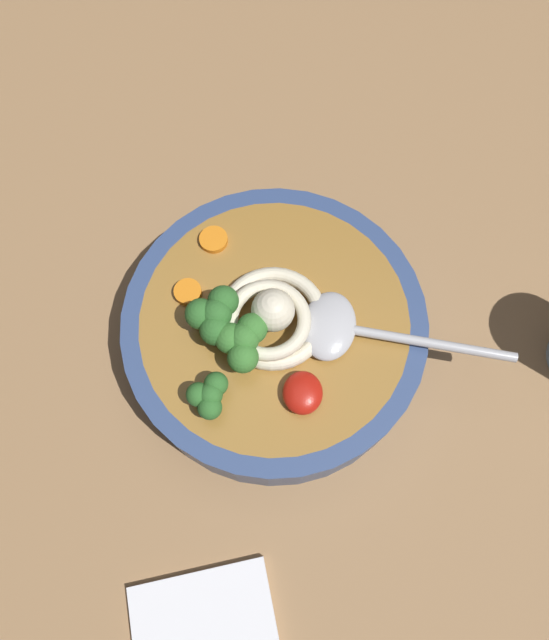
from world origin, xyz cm
name	(u,v)px	position (x,y,z in cm)	size (l,w,h in cm)	color
table_slab	(249,372)	(0.00, 0.00, 1.25)	(98.56, 98.56, 2.50)	#936D47
soup_bowl	(274,332)	(-2.54, 2.26, 5.56)	(25.49, 25.49, 5.92)	#334775
noodle_pile	(272,316)	(-2.37, 2.03, 9.67)	(9.91, 9.72, 3.99)	beige
soup_spoon	(346,329)	(-1.72, 8.05, 9.22)	(6.56, 17.51, 1.60)	#B7B7BC
chili_sauce_dollop	(303,393)	(3.70, 4.68, 9.21)	(3.47, 3.13, 1.56)	#B2190F
broccoli_floret_far	(209,395)	(4.41, -2.44, 10.25)	(3.69, 3.18, 2.92)	#7A9E60
broccoli_floret_beside_chili	(214,315)	(-1.88, -2.46, 10.85)	(4.90, 4.22, 3.87)	#7A9E60
broccoli_floret_rear	(243,342)	(0.29, -0.05, 10.80)	(4.80, 4.13, 3.79)	#7A9E60
carrot_slice_beside_noodles	(188,292)	(-4.62, -5.06, 8.76)	(2.30, 2.30, 0.67)	orange
carrot_slice_center	(214,240)	(-9.68, -3.30, 8.70)	(2.47, 2.47, 0.55)	orange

